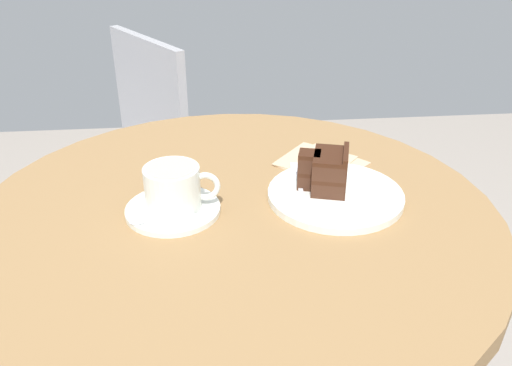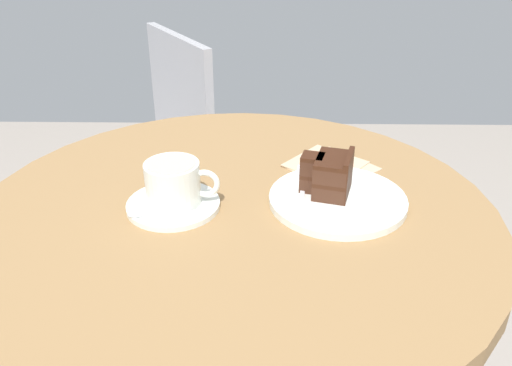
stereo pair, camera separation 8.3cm
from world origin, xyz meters
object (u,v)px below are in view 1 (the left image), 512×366
object	(u,v)px
coffee_cup	(174,186)
cake_plate	(335,195)
cafe_chair	(128,165)
teaspoon	(157,219)
cake_slice	(327,171)
fork	(299,179)
saucer	(173,210)
napkin	(319,162)

from	to	relation	value
coffee_cup	cake_plate	xyz separation A→B (m)	(0.25, 0.02, -0.04)
cake_plate	cafe_chair	world-z (taller)	cafe_chair
teaspoon	coffee_cup	bearing A→B (deg)	-127.85
cake_plate	cafe_chair	size ratio (longest dim) A/B	0.26
teaspoon	cake_slice	xyz separation A→B (m)	(0.27, 0.07, 0.03)
cafe_chair	fork	bearing A→B (deg)	-2.13
cafe_chair	saucer	bearing A→B (deg)	-19.13
fork	teaspoon	bearing A→B (deg)	118.65
saucer	cake_slice	distance (m)	0.25
cake_plate	cafe_chair	distance (m)	0.84
cake_slice	teaspoon	bearing A→B (deg)	-165.69
cake_plate	napkin	bearing A→B (deg)	90.05
coffee_cup	fork	bearing A→B (deg)	16.13
cake_slice	cafe_chair	size ratio (longest dim) A/B	0.10
saucer	teaspoon	distance (m)	0.04
coffee_cup	cafe_chair	distance (m)	0.77
cake_plate	cake_slice	size ratio (longest dim) A/B	2.45
teaspoon	cake_plate	size ratio (longest dim) A/B	0.51
teaspoon	fork	world-z (taller)	fork
coffee_cup	cafe_chair	bearing A→B (deg)	104.44
cake_slice	fork	xyz separation A→B (m)	(-0.04, 0.03, -0.03)
fork	napkin	world-z (taller)	fork
cake_plate	napkin	xyz separation A→B (m)	(-0.00, 0.13, -0.00)
fork	cafe_chair	bearing A→B (deg)	36.47
cafe_chair	teaspoon	bearing A→B (deg)	-21.36
teaspoon	napkin	world-z (taller)	teaspoon
saucer	napkin	bearing A→B (deg)	29.76
saucer	cake_slice	xyz separation A→B (m)	(0.24, 0.03, 0.04)
coffee_cup	cake_slice	xyz separation A→B (m)	(0.24, 0.03, -0.00)
saucer	coffee_cup	distance (m)	0.04
saucer	coffee_cup	world-z (taller)	coffee_cup
teaspoon	fork	size ratio (longest dim) A/B	0.71
cake_slice	fork	size ratio (longest dim) A/B	0.57
saucer	cake_plate	distance (m)	0.26
coffee_cup	cafe_chair	size ratio (longest dim) A/B	0.13
coffee_cup	cake_slice	world-z (taller)	cake_slice
fork	coffee_cup	bearing A→B (deg)	111.53
cake_plate	coffee_cup	bearing A→B (deg)	-176.51
coffee_cup	teaspoon	distance (m)	0.06
teaspoon	saucer	bearing A→B (deg)	-126.50
saucer	cafe_chair	bearing A→B (deg)	104.07
napkin	cake_plate	bearing A→B (deg)	-89.95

